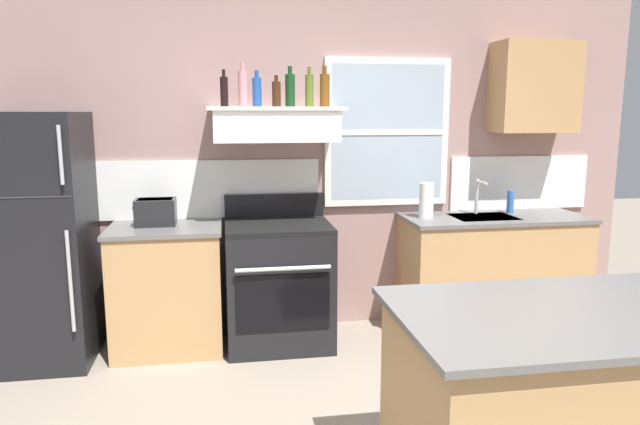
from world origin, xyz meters
The scene contains 19 objects.
back_wall centered at (0.03, 2.23, 1.35)m, with size 5.40×0.11×2.70m.
refrigerator centered at (-1.90, 1.84, 0.85)m, with size 0.70×0.72×1.71m.
counter_left_of_stove centered at (-1.05, 1.90, 0.46)m, with size 0.79×0.63×0.91m.
toaster centered at (-1.11, 1.95, 1.01)m, with size 0.30×0.20×0.19m.
stove_range centered at (-0.25, 1.86, 0.46)m, with size 0.76×0.69×1.09m.
range_hood_shelf centered at (-0.25, 1.96, 1.62)m, with size 0.96×0.52×0.24m.
bottle_balsamic_dark centered at (-0.61, 1.96, 1.85)m, with size 0.06×0.06×0.26m.
bottle_rose_pink centered at (-0.47, 1.99, 1.88)m, with size 0.07×0.07×0.31m.
bottle_blue_liqueur centered at (-0.38, 1.98, 1.85)m, with size 0.07×0.07×0.26m.
bottle_brown_stout centered at (-0.24, 1.93, 1.84)m, with size 0.06×0.06×0.22m.
bottle_dark_green_wine centered at (-0.14, 1.98, 1.87)m, with size 0.07×0.07×0.29m.
bottle_olive_oil_square centered at (-0.01, 1.92, 1.86)m, with size 0.06×0.06×0.28m.
bottle_amber_wine centered at (0.11, 1.94, 1.87)m, with size 0.07×0.07×0.29m.
counter_right_with_sink centered at (1.45, 1.90, 0.46)m, with size 1.43×0.63×0.91m.
sink_faucet centered at (1.35, 2.00, 1.08)m, with size 0.03×0.17×0.28m.
paper_towel_roll centered at (0.89, 1.90, 1.04)m, with size 0.11×0.11×0.27m, color white.
dish_soap_bottle centered at (1.63, 2.00, 1.00)m, with size 0.06×0.06×0.18m, color blue.
kitchen_island centered at (0.74, -0.18, 0.46)m, with size 1.40×0.90×0.91m.
upper_cabinet_right centered at (1.80, 2.04, 1.90)m, with size 0.64×0.32×0.70m.
Camera 1 is at (-0.62, -2.21, 1.70)m, focal length 32.12 mm.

